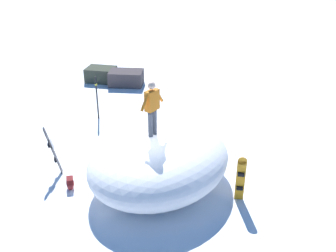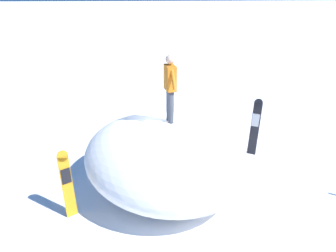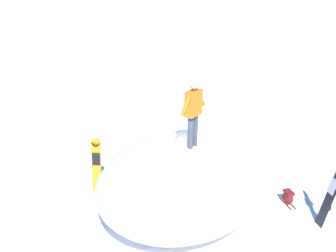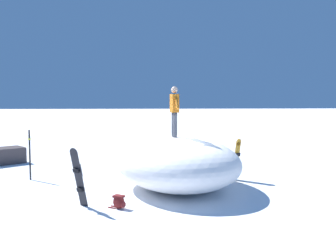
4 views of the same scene
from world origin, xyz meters
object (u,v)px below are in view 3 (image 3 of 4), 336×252
object	(u,v)px
backpack_near	(288,197)
snowboard_secondary_upright	(332,193)
snowboarder_standing	(193,110)
snowboard_primary_upright	(97,164)

from	to	relation	value
backpack_near	snowboard_secondary_upright	bearing A→B (deg)	171.92
snowboarder_standing	backpack_near	distance (m)	3.63
snowboard_secondary_upright	backpack_near	xyz separation A→B (m)	(1.12, -0.16, -0.69)
snowboarder_standing	snowboard_secondary_upright	bearing A→B (deg)	-147.94
snowboarder_standing	snowboard_secondary_upright	distance (m)	3.83
snowboarder_standing	snowboard_secondary_upright	size ratio (longest dim) A/B	0.98
snowboard_primary_upright	snowboard_secondary_upright	world-z (taller)	snowboard_secondary_upright
snowboard_primary_upright	backpack_near	distance (m)	5.22
snowboard_secondary_upright	snowboarder_standing	bearing A→B (deg)	32.06
snowboard_primary_upright	backpack_near	world-z (taller)	snowboard_primary_upright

